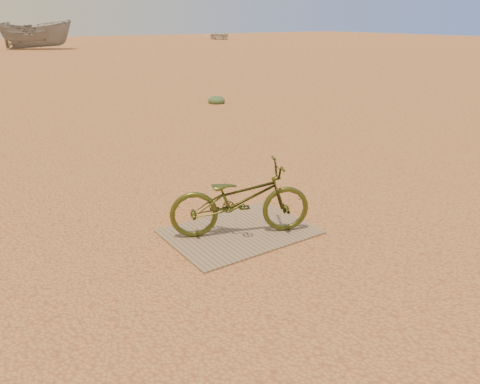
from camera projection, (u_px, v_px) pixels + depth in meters
ground at (206, 224)px, 5.52m from camera, size 120.00×120.00×0.00m
plywood_board at (240, 232)px, 5.30m from camera, size 1.60×1.14×0.02m
bicycle at (240, 199)px, 5.11m from camera, size 1.63×1.13×0.81m
boat_mid_right at (36, 35)px, 35.47m from camera, size 5.78×4.73×2.14m
boat_far_right at (219, 35)px, 52.19m from camera, size 4.03×4.84×0.86m
kale_b at (217, 103)px, 13.33m from camera, size 0.49×0.49×0.27m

